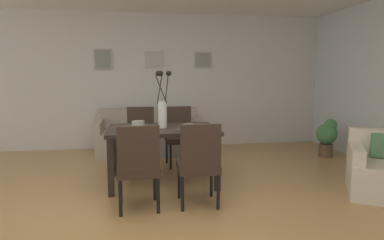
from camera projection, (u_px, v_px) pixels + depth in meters
ground_plane at (148, 212)px, 3.45m from camera, size 9.00×9.00×0.00m
back_wall_panel at (143, 81)px, 6.46m from camera, size 9.00×0.10×2.60m
dining_table at (163, 134)px, 4.31m from camera, size 1.40×0.93×0.74m
dining_chair_near_left at (138, 163)px, 3.42m from camera, size 0.46×0.46×0.92m
dining_chair_near_right at (141, 134)px, 5.16m from camera, size 0.46×0.46×0.92m
dining_chair_far_left at (199, 161)px, 3.53m from camera, size 0.45×0.45×0.92m
dining_chair_far_right at (179, 133)px, 5.25m from camera, size 0.47×0.47×0.92m
centerpiece_vase at (163, 106)px, 4.26m from camera, size 0.21×0.23×0.73m
placemat_near_left at (138, 131)px, 4.04m from camera, size 0.32×0.32×0.01m
bowl_near_left at (138, 128)px, 4.04m from camera, size 0.17×0.17×0.07m
placemat_near_right at (138, 126)px, 4.45m from camera, size 0.32×0.32×0.01m
bowl_near_right at (138, 123)px, 4.45m from camera, size 0.17×0.17×0.07m
placemat_far_left at (189, 129)px, 4.14m from camera, size 0.32×0.32×0.01m
bowl_far_left at (189, 126)px, 4.13m from camera, size 0.17×0.17×0.07m
sofa at (149, 138)px, 6.07m from camera, size 1.83×0.84×0.80m
framed_picture_left at (103, 59)px, 6.22m from camera, size 0.34×0.03×0.40m
framed_picture_center at (154, 60)px, 6.37m from camera, size 0.36×0.03×0.31m
framed_picture_right at (203, 60)px, 6.52m from camera, size 0.35×0.03×0.32m
potted_plant at (327, 136)px, 5.77m from camera, size 0.36×0.36×0.67m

